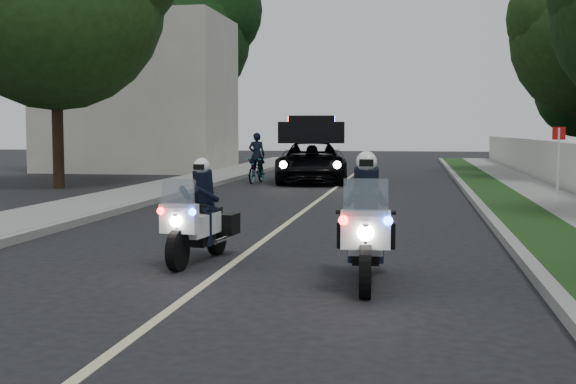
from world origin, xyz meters
name	(u,v)px	position (x,y,z in m)	size (l,w,h in m)	color
ground	(185,299)	(0.00, 0.00, 0.00)	(120.00, 120.00, 0.00)	black
curb_right	(482,209)	(4.10, 10.00, 0.07)	(0.20, 60.00, 0.15)	gray
grass_verge	(514,209)	(4.80, 10.00, 0.08)	(1.20, 60.00, 0.16)	#193814
sidewalk_right	(573,210)	(6.10, 10.00, 0.08)	(1.40, 60.00, 0.16)	gray
curb_left	(142,204)	(-4.10, 10.00, 0.07)	(0.20, 60.00, 0.15)	gray
sidewalk_left	(100,203)	(-5.20, 10.00, 0.08)	(2.00, 60.00, 0.16)	gray
building_far	(138,94)	(-10.00, 26.00, 3.50)	(8.00, 6.00, 7.00)	#A8A396
lane_marking	(306,209)	(0.00, 10.00, 0.00)	(0.12, 50.00, 0.01)	#BFB78C
police_moto_left	(199,262)	(-0.51, 2.41, 0.00)	(0.62, 1.77, 1.51)	silver
police_moto_right	(365,284)	(1.96, 1.21, 0.00)	(0.68, 1.94, 1.65)	silver
police_suv	(312,183)	(-1.09, 19.26, 0.00)	(2.43, 5.25, 2.55)	black
bicycle	(257,183)	(-3.00, 18.77, 0.00)	(0.59, 1.70, 0.89)	black
cyclist	(257,183)	(-3.00, 18.77, 0.00)	(0.57, 0.38, 1.59)	black
sign_post	(557,207)	(6.00, 11.44, 0.00)	(0.32, 0.32, 2.03)	maroon
tree_left_near	(59,188)	(-8.82, 15.26, 0.00)	(6.98, 6.98, 11.64)	#204216
tree_left_far	(177,166)	(-9.77, 30.95, 0.00)	(7.85, 7.85, 13.09)	black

